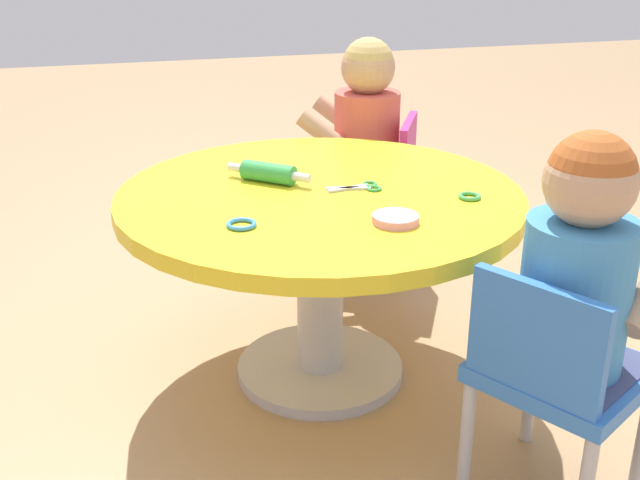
{
  "coord_description": "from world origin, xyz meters",
  "views": [
    {
      "loc": [
        -1.75,
        0.48,
        1.14
      ],
      "look_at": [
        0.0,
        0.0,
        0.39
      ],
      "focal_mm": 44.2,
      "sensor_mm": 36.0,
      "label": 1
    }
  ],
  "objects_px": {
    "seated_child_left": "(580,264)",
    "craft_scissors": "(361,187)",
    "seated_child_right": "(365,119)",
    "child_chair_left": "(556,375)",
    "craft_table": "(320,232)",
    "child_chair_right": "(376,187)",
    "rolling_pin": "(268,173)"
  },
  "relations": [
    {
      "from": "craft_table",
      "to": "child_chair_right",
      "type": "relative_size",
      "value": 1.85
    },
    {
      "from": "rolling_pin",
      "to": "seated_child_right",
      "type": "bearing_deg",
      "value": -40.18
    },
    {
      "from": "seated_child_right",
      "to": "craft_scissors",
      "type": "relative_size",
      "value": 3.77
    },
    {
      "from": "seated_child_left",
      "to": "craft_scissors",
      "type": "relative_size",
      "value": 3.77
    },
    {
      "from": "craft_scissors",
      "to": "child_chair_left",
      "type": "bearing_deg",
      "value": -160.32
    },
    {
      "from": "seated_child_left",
      "to": "child_chair_right",
      "type": "xyz_separation_m",
      "value": [
        1.16,
        0.0,
        -0.23
      ]
    },
    {
      "from": "craft_scissors",
      "to": "seated_child_left",
      "type": "bearing_deg",
      "value": -156.72
    },
    {
      "from": "rolling_pin",
      "to": "craft_scissors",
      "type": "bearing_deg",
      "value": -117.39
    },
    {
      "from": "craft_table",
      "to": "child_chair_left",
      "type": "distance_m",
      "value": 0.69
    },
    {
      "from": "craft_table",
      "to": "rolling_pin",
      "type": "relative_size",
      "value": 5.27
    },
    {
      "from": "craft_scissors",
      "to": "craft_table",
      "type": "bearing_deg",
      "value": 86.38
    },
    {
      "from": "child_chair_right",
      "to": "child_chair_left",
      "type": "bearing_deg",
      "value": 178.41
    },
    {
      "from": "seated_child_left",
      "to": "craft_scissors",
      "type": "bearing_deg",
      "value": 23.28
    },
    {
      "from": "child_chair_right",
      "to": "craft_table",
      "type": "bearing_deg",
      "value": 149.02
    },
    {
      "from": "seated_child_left",
      "to": "seated_child_right",
      "type": "distance_m",
      "value": 1.18
    },
    {
      "from": "child_chair_right",
      "to": "seated_child_right",
      "type": "distance_m",
      "value": 0.23
    },
    {
      "from": "child_chair_left",
      "to": "seated_child_right",
      "type": "bearing_deg",
      "value": 0.12
    },
    {
      "from": "seated_child_right",
      "to": "rolling_pin",
      "type": "distance_m",
      "value": 0.65
    },
    {
      "from": "child_chair_right",
      "to": "craft_scissors",
      "type": "distance_m",
      "value": 0.67
    },
    {
      "from": "seated_child_right",
      "to": "craft_scissors",
      "type": "bearing_deg",
      "value": 160.94
    },
    {
      "from": "child_chair_left",
      "to": "seated_child_right",
      "type": "distance_m",
      "value": 1.22
    },
    {
      "from": "seated_child_left",
      "to": "rolling_pin",
      "type": "distance_m",
      "value": 0.82
    },
    {
      "from": "craft_table",
      "to": "seated_child_right",
      "type": "relative_size",
      "value": 1.95
    },
    {
      "from": "seated_child_left",
      "to": "child_chair_right",
      "type": "relative_size",
      "value": 0.95
    },
    {
      "from": "child_chair_left",
      "to": "seated_child_right",
      "type": "xyz_separation_m",
      "value": [
        1.2,
        0.0,
        0.23
      ]
    },
    {
      "from": "child_chair_left",
      "to": "craft_scissors",
      "type": "height_order",
      "value": "child_chair_left"
    },
    {
      "from": "craft_table",
      "to": "child_chair_right",
      "type": "bearing_deg",
      "value": -30.98
    },
    {
      "from": "child_chair_left",
      "to": "child_chair_right",
      "type": "relative_size",
      "value": 1.0
    },
    {
      "from": "craft_table",
      "to": "child_chair_left",
      "type": "height_order",
      "value": "child_chair_left"
    },
    {
      "from": "seated_child_left",
      "to": "seated_child_right",
      "type": "bearing_deg",
      "value": 1.79
    },
    {
      "from": "child_chair_right",
      "to": "seated_child_right",
      "type": "relative_size",
      "value": 1.05
    },
    {
      "from": "craft_scissors",
      "to": "child_chair_right",
      "type": "bearing_deg",
      "value": -22.61
    }
  ]
}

